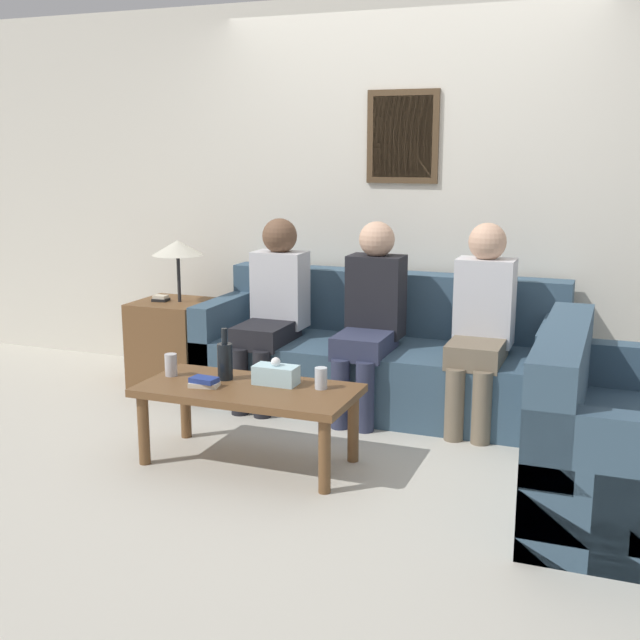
% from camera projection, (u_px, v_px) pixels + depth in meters
% --- Properties ---
extents(ground_plane, '(16.00, 16.00, 0.00)m').
position_uv_depth(ground_plane, '(355.00, 429.00, 4.75)').
color(ground_plane, beige).
extents(wall_back, '(9.00, 0.08, 2.60)m').
position_uv_depth(wall_back, '(403.00, 198.00, 5.35)').
color(wall_back, silver).
rests_on(wall_back, ground_plane).
extents(couch_main, '(2.28, 0.85, 0.83)m').
position_uv_depth(couch_main, '(381.00, 360.00, 5.15)').
color(couch_main, '#385166').
rests_on(couch_main, ground_plane).
extents(couch_side, '(0.85, 1.34, 0.83)m').
position_uv_depth(couch_side, '(621.00, 448.00, 3.64)').
color(couch_side, '#385166').
rests_on(couch_side, ground_plane).
extents(coffee_table, '(1.13, 0.55, 0.42)m').
position_uv_depth(coffee_table, '(248.00, 397.00, 4.17)').
color(coffee_table, brown).
rests_on(coffee_table, ground_plane).
extents(side_table_with_lamp, '(0.49, 0.49, 1.02)m').
position_uv_depth(side_table_with_lamp, '(174.00, 335.00, 5.58)').
color(side_table_with_lamp, brown).
rests_on(side_table_with_lamp, ground_plane).
extents(wine_bottle, '(0.08, 0.08, 0.28)m').
position_uv_depth(wine_bottle, '(225.00, 360.00, 4.27)').
color(wine_bottle, black).
rests_on(wine_bottle, coffee_table).
extents(drinking_glass, '(0.06, 0.06, 0.11)m').
position_uv_depth(drinking_glass, '(321.00, 378.00, 4.11)').
color(drinking_glass, silver).
rests_on(drinking_glass, coffee_table).
extents(book_stack, '(0.16, 0.11, 0.05)m').
position_uv_depth(book_stack, '(204.00, 382.00, 4.15)').
color(book_stack, beige).
rests_on(book_stack, coffee_table).
extents(soda_can, '(0.07, 0.07, 0.12)m').
position_uv_depth(soda_can, '(171.00, 365.00, 4.34)').
color(soda_can, '#BCBCC1').
rests_on(soda_can, coffee_table).
extents(tissue_box, '(0.23, 0.12, 0.15)m').
position_uv_depth(tissue_box, '(276.00, 374.00, 4.19)').
color(tissue_box, silver).
rests_on(tissue_box, coffee_table).
extents(person_left, '(0.34, 0.63, 1.19)m').
position_uv_depth(person_left, '(273.00, 304.00, 5.17)').
color(person_left, black).
rests_on(person_left, ground_plane).
extents(person_middle, '(0.34, 0.61, 1.19)m').
position_uv_depth(person_middle, '(371.00, 312.00, 4.91)').
color(person_middle, '#2D334C').
rests_on(person_middle, ground_plane).
extents(person_right, '(0.34, 0.59, 1.20)m').
position_uv_depth(person_right, '(481.00, 318.00, 4.70)').
color(person_right, '#756651').
rests_on(person_right, ground_plane).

